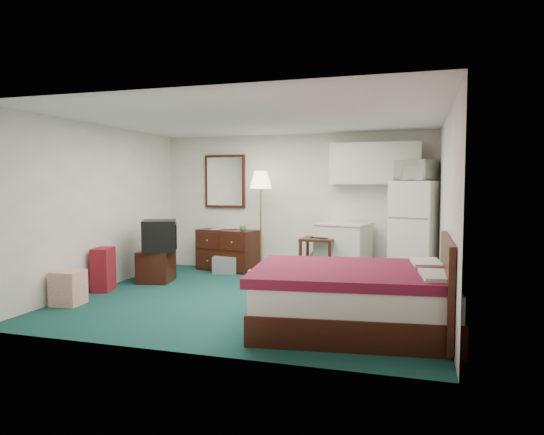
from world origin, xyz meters
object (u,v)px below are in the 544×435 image
(kitchen_counter, at_px, (343,251))
(suitcase, at_px, (103,269))
(dresser, at_px, (228,250))
(tv_stand, at_px, (156,266))
(desk, at_px, (318,258))
(bed, at_px, (352,299))
(floor_lamp, at_px, (261,223))
(fridge, at_px, (415,232))

(kitchen_counter, xyz_separation_m, suitcase, (-3.31, -2.05, -0.13))
(dresser, bearing_deg, suitcase, -105.18)
(kitchen_counter, height_order, tv_stand, kitchen_counter)
(tv_stand, distance_m, suitcase, 0.92)
(desk, xyz_separation_m, bed, (0.91, -2.67, -0.01))
(tv_stand, bearing_deg, desk, 10.66)
(dresser, height_order, suitcase, dresser)
(floor_lamp, height_order, fridge, floor_lamp)
(dresser, distance_m, floor_lamp, 0.88)
(fridge, bearing_deg, bed, -83.37)
(dresser, height_order, fridge, fridge)
(desk, distance_m, tv_stand, 2.70)
(dresser, xyz_separation_m, fridge, (3.34, -0.11, 0.45))
(fridge, distance_m, bed, 3.00)
(fridge, relative_size, tv_stand, 2.97)
(kitchen_counter, relative_size, suitcase, 1.41)
(floor_lamp, height_order, desk, floor_lamp)
(dresser, height_order, floor_lamp, floor_lamp)
(desk, bearing_deg, tv_stand, -156.81)
(bed, bearing_deg, kitchen_counter, 93.30)
(dresser, bearing_deg, floor_lamp, 3.21)
(floor_lamp, distance_m, suitcase, 2.79)
(bed, bearing_deg, dresser, 124.96)
(floor_lamp, relative_size, bed, 0.87)
(dresser, relative_size, kitchen_counter, 1.22)
(floor_lamp, xyz_separation_m, kitchen_counter, (1.47, 0.02, -0.46))
(kitchen_counter, distance_m, suitcase, 3.89)
(desk, xyz_separation_m, fridge, (1.56, 0.22, 0.48))
(floor_lamp, bearing_deg, bed, -55.15)
(suitcase, bearing_deg, fridge, 9.24)
(desk, distance_m, bed, 2.82)
(kitchen_counter, height_order, bed, kitchen_counter)
(desk, bearing_deg, fridge, 9.47)
(desk, relative_size, fridge, 0.42)
(kitchen_counter, bearing_deg, bed, -65.29)
(desk, xyz_separation_m, tv_stand, (-2.50, -1.00, -0.09))
(floor_lamp, relative_size, tv_stand, 3.29)
(dresser, xyz_separation_m, suitcase, (-1.15, -2.14, -0.06))
(tv_stand, bearing_deg, suitcase, -127.87)
(dresser, distance_m, suitcase, 2.43)
(dresser, xyz_separation_m, desk, (1.77, -0.32, -0.03))
(fridge, bearing_deg, desk, -152.78)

